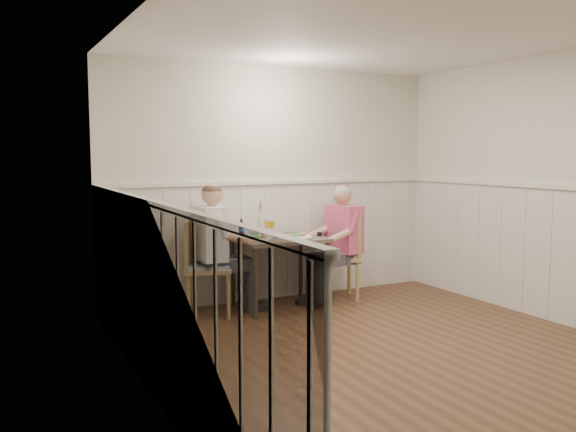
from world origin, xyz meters
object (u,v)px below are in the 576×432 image
object	(u,v)px
chair_left	(203,264)
chair_right	(342,252)
dining_table	(279,247)
beer_bottle	(241,229)
diner_cream	(214,259)
grass_vase	(258,219)
man_in_pink	(341,252)

from	to	relation	value
chair_left	chair_right	bearing A→B (deg)	-2.00
dining_table	beer_bottle	bearing A→B (deg)	151.22
diner_cream	beer_bottle	xyz separation A→B (m)	(0.38, 0.18, 0.27)
grass_vase	beer_bottle	bearing A→B (deg)	-168.11
chair_right	chair_left	size ratio (longest dim) A/B	1.01
chair_left	beer_bottle	world-z (taller)	chair_left
chair_left	grass_vase	size ratio (longest dim) A/B	2.41
man_in_pink	beer_bottle	size ratio (longest dim) A/B	6.42
man_in_pink	diner_cream	xyz separation A→B (m)	(-1.47, 0.08, 0.02)
chair_left	man_in_pink	bearing A→B (deg)	-4.39
dining_table	diner_cream	size ratio (longest dim) A/B	0.68
beer_bottle	dining_table	bearing A→B (deg)	-28.78
chair_left	grass_vase	bearing A→B (deg)	14.27
chair_right	beer_bottle	world-z (taller)	chair_right
diner_cream	grass_vase	size ratio (longest dim) A/B	3.39
chair_right	man_in_pink	distance (m)	0.08
man_in_pink	beer_bottle	distance (m)	1.16
beer_bottle	diner_cream	bearing A→B (deg)	-154.89
dining_table	chair_right	distance (m)	0.79
chair_left	grass_vase	xyz separation A→B (m)	(0.70, 0.18, 0.40)
chair_right	diner_cream	distance (m)	1.52
dining_table	chair_left	world-z (taller)	chair_left
chair_left	beer_bottle	xyz separation A→B (m)	(0.48, 0.13, 0.31)
chair_left	man_in_pink	world-z (taller)	man_in_pink
diner_cream	beer_bottle	size ratio (longest dim) A/B	6.70
dining_table	diner_cream	distance (m)	0.74
diner_cream	man_in_pink	bearing A→B (deg)	-2.94
chair_right	beer_bottle	bearing A→B (deg)	170.67
dining_table	diner_cream	world-z (taller)	diner_cream
chair_left	man_in_pink	xyz separation A→B (m)	(1.57, -0.12, 0.02)
diner_cream	dining_table	bearing A→B (deg)	-1.53
chair_right	grass_vase	distance (m)	1.03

